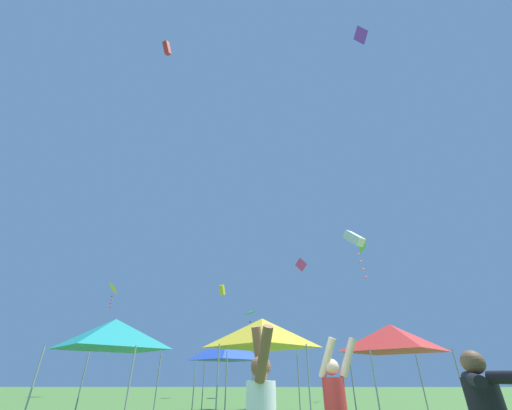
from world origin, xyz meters
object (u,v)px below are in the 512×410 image
at_px(canopy_tent_teal, 113,334).
at_px(kite_red_box, 167,48).
at_px(kite_yellow_diamond, 114,289).
at_px(kite_lime_diamond, 361,245).
at_px(kite_green_delta, 250,313).
at_px(kite_yellow_box, 222,290).
at_px(canopy_tent_red, 392,338).
at_px(person_watcher_red, 337,407).
at_px(canopy_tent_yellow, 262,333).
at_px(kite_purple_diamond, 361,36).
at_px(kite_magenta_diamond, 301,265).
at_px(kite_white_box, 354,240).
at_px(canopy_tent_blue, 227,350).

bearing_deg(canopy_tent_teal, kite_red_box, 121.27).
xyz_separation_m(kite_red_box, kite_yellow_diamond, (-8.07, 17.30, -15.31)).
relative_size(kite_yellow_diamond, kite_lime_diamond, 2.30).
xyz_separation_m(kite_green_delta, kite_yellow_box, (-2.85, 0.22, 2.24)).
distance_m(canopy_tent_red, kite_green_delta, 18.89).
bearing_deg(kite_green_delta, person_watcher_red, -85.25).
bearing_deg(canopy_tent_yellow, canopy_tent_teal, -164.87).
relative_size(kite_purple_diamond, kite_magenta_diamond, 0.89).
height_order(canopy_tent_yellow, kite_green_delta, kite_green_delta).
height_order(canopy_tent_teal, kite_yellow_diamond, kite_yellow_diamond).
bearing_deg(kite_lime_diamond, kite_purple_diamond, -103.56).
height_order(canopy_tent_teal, kite_purple_diamond, kite_purple_diamond).
height_order(canopy_tent_teal, kite_white_box, kite_white_box).
height_order(canopy_tent_teal, canopy_tent_blue, canopy_tent_teal).
relative_size(canopy_tent_blue, kite_lime_diamond, 2.91).
relative_size(canopy_tent_red, kite_yellow_diamond, 1.31).
distance_m(kite_green_delta, kite_purple_diamond, 24.25).
bearing_deg(kite_red_box, canopy_tent_teal, -58.73).
xyz_separation_m(canopy_tent_teal, kite_red_box, (-2.11, 3.47, 22.14)).
xyz_separation_m(canopy_tent_yellow, canopy_tent_blue, (-1.86, 4.91, -0.30)).
xyz_separation_m(kite_purple_diamond, kite_magenta_diamond, (-2.59, 10.64, -9.04)).
bearing_deg(kite_green_delta, kite_yellow_box, 175.68).
distance_m(canopy_tent_teal, kite_yellow_box, 20.07).
distance_m(canopy_tent_yellow, canopy_tent_blue, 5.26).
relative_size(canopy_tent_teal, canopy_tent_yellow, 0.94).
bearing_deg(canopy_tent_blue, kite_magenta_diamond, 23.93).
bearing_deg(canopy_tent_red, kite_yellow_box, 117.23).
bearing_deg(kite_yellow_diamond, kite_purple_diamond, -47.50).
relative_size(person_watcher_red, kite_yellow_diamond, 0.82).
relative_size(canopy_tent_teal, kite_white_box, 1.70).
bearing_deg(kite_yellow_diamond, kite_magenta_diamond, -33.72).
xyz_separation_m(kite_yellow_box, kite_purple_diamond, (9.20, -21.18, 8.18)).
height_order(canopy_tent_yellow, kite_yellow_box, kite_yellow_box).
xyz_separation_m(canopy_tent_blue, kite_purple_diamond, (7.25, -8.57, 14.55)).
distance_m(kite_white_box, kite_yellow_diamond, 29.06).
relative_size(kite_red_box, kite_yellow_diamond, 0.41).
bearing_deg(canopy_tent_blue, kite_white_box, -51.62).
xyz_separation_m(person_watcher_red, kite_magenta_diamond, (1.69, 14.62, 7.21)).
height_order(kite_yellow_diamond, kite_purple_diamond, kite_purple_diamond).
bearing_deg(kite_white_box, kite_yellow_diamond, 132.10).
bearing_deg(person_watcher_red, kite_green_delta, 94.75).
height_order(person_watcher_red, canopy_tent_red, canopy_tent_red).
height_order(canopy_tent_blue, kite_yellow_diamond, kite_yellow_diamond).
xyz_separation_m(person_watcher_red, kite_purple_diamond, (4.28, 3.98, 16.26)).
distance_m(canopy_tent_teal, kite_lime_diamond, 23.13).
distance_m(kite_yellow_diamond, kite_magenta_diamond, 22.23).
xyz_separation_m(kite_red_box, kite_magenta_diamond, (10.38, 4.98, -16.74)).
bearing_deg(kite_purple_diamond, canopy_tent_teal, 168.64).
xyz_separation_m(kite_green_delta, kite_purple_diamond, (6.35, -20.96, 10.41)).
distance_m(canopy_tent_yellow, kite_magenta_diamond, 9.14).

